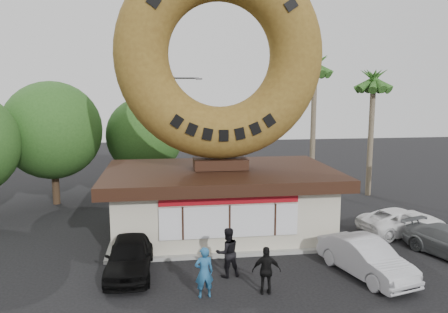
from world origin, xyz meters
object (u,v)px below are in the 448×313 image
at_px(person_left, 204,272).
at_px(car_silver, 366,258).
at_px(person_right, 266,271).
at_px(car_black, 130,256).
at_px(street_lamp, 176,127).
at_px(car_white, 402,221).
at_px(donut_shop, 220,199).
at_px(person_center, 227,252).
at_px(giant_donut, 220,55).

distance_m(person_left, car_silver, 6.43).
bearing_deg(person_right, car_black, -18.26).
bearing_deg(person_left, street_lamp, -95.34).
bearing_deg(street_lamp, person_left, -88.54).
height_order(car_black, car_white, car_black).
distance_m(donut_shop, street_lamp, 10.54).
bearing_deg(car_black, car_white, 14.19).
height_order(person_left, person_center, person_center).
distance_m(giant_donut, person_right, 10.40).
bearing_deg(donut_shop, car_black, -134.06).
bearing_deg(person_center, car_white, -170.22).
height_order(street_lamp, car_white, street_lamp).
relative_size(donut_shop, car_silver, 2.57).
bearing_deg(car_white, person_right, 112.40).
height_order(giant_donut, car_white, giant_donut).
relative_size(person_center, car_black, 0.45).
relative_size(person_left, car_silver, 0.42).
distance_m(donut_shop, person_center, 5.15).
height_order(donut_shop, street_lamp, street_lamp).
distance_m(donut_shop, car_black, 6.05).
relative_size(person_right, car_white, 0.39).
bearing_deg(person_center, car_black, -24.44).
xyz_separation_m(person_left, car_silver, (6.36, 0.92, -0.19)).
xyz_separation_m(person_center, car_black, (-3.76, 0.80, -0.24)).
xyz_separation_m(car_black, car_white, (13.17, 3.05, -0.11)).
bearing_deg(person_left, person_center, -130.41).
bearing_deg(car_silver, giant_donut, 115.36).
bearing_deg(car_white, street_lamp, 32.95).
xyz_separation_m(car_black, car_silver, (9.07, -1.45, -0.01)).
bearing_deg(giant_donut, car_white, -7.85).
xyz_separation_m(street_lamp, person_center, (1.47, -15.09, -3.51)).
xyz_separation_m(person_center, car_silver, (5.31, -0.65, -0.25)).
height_order(street_lamp, person_left, street_lamp).
relative_size(street_lamp, person_right, 4.63).
bearing_deg(person_left, donut_shop, -108.94).
relative_size(person_left, car_white, 0.41).
height_order(person_left, car_black, person_left).
xyz_separation_m(donut_shop, street_lamp, (-1.86, 10.02, 2.72)).
distance_m(person_right, car_black, 5.47).
relative_size(street_lamp, car_black, 1.87).
bearing_deg(car_black, donut_shop, 47.09).
height_order(giant_donut, person_left, giant_donut).
distance_m(car_black, car_white, 13.52).
distance_m(person_right, car_white, 9.92).
distance_m(person_left, person_center, 1.89).
xyz_separation_m(street_lamp, person_left, (0.42, -16.67, -3.58)).
height_order(person_center, person_right, person_center).
relative_size(person_center, car_silver, 0.45).
distance_m(giant_donut, person_center, 9.31).
height_order(car_silver, car_white, car_silver).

